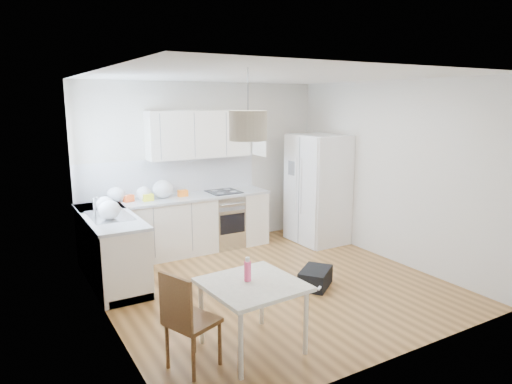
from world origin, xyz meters
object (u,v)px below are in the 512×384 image
(gym_bag, at_px, (315,278))
(refrigerator, at_px, (318,189))
(dining_table, at_px, (252,290))
(dining_chair, at_px, (193,319))

(gym_bag, bearing_deg, refrigerator, 14.61)
(dining_table, bearing_deg, refrigerator, 38.39)
(refrigerator, bearing_deg, dining_chair, -143.90)
(dining_chair, distance_m, gym_bag, 2.31)
(dining_chair, xyz_separation_m, gym_bag, (2.10, 0.90, -0.35))
(refrigerator, bearing_deg, dining_table, -138.15)
(refrigerator, height_order, dining_table, refrigerator)
(dining_table, relative_size, dining_chair, 0.99)
(refrigerator, distance_m, gym_bag, 2.18)
(dining_chair, bearing_deg, refrigerator, 14.94)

